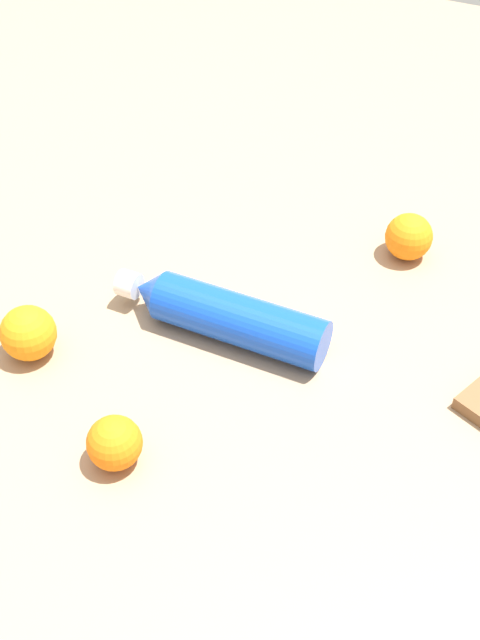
# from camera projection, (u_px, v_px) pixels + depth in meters

# --- Properties ---
(ground_plane) EXTENTS (2.40, 2.40, 0.00)m
(ground_plane) POSITION_uv_depth(u_px,v_px,m) (236.00, 319.00, 1.10)
(ground_plane) COLOR #9E7F60
(water_bottle) EXTENTS (0.30, 0.07, 0.07)m
(water_bottle) POSITION_uv_depth(u_px,v_px,m) (224.00, 315.00, 1.05)
(water_bottle) COLOR blue
(water_bottle) RESTS_ON ground_plane
(orange_0) EXTENTS (0.07, 0.07, 0.07)m
(orange_0) POSITION_uv_depth(u_px,v_px,m) (409.00, 237.00, 1.17)
(orange_0) COLOR orange
(orange_0) RESTS_ON ground_plane
(orange_1) EXTENTS (0.07, 0.07, 0.07)m
(orange_1) POSITION_uv_depth(u_px,v_px,m) (28.00, 333.00, 1.03)
(orange_1) COLOR orange
(orange_1) RESTS_ON ground_plane
(orange_2) EXTENTS (0.06, 0.06, 0.06)m
(orange_2) POSITION_uv_depth(u_px,v_px,m) (115.00, 443.00, 0.90)
(orange_2) COLOR orange
(orange_2) RESTS_ON ground_plane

